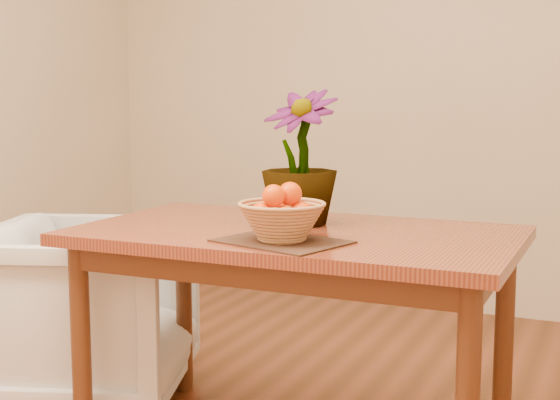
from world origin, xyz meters
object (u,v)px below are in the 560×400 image
at_px(wicker_basket, 282,223).
at_px(potted_plant, 300,157).
at_px(table, 296,256).
at_px(armchair, 86,303).

distance_m(wicker_basket, potted_plant, 0.37).
bearing_deg(wicker_basket, table, 102.48).
height_order(wicker_basket, potted_plant, potted_plant).
xyz_separation_m(table, wicker_basket, (0.05, -0.22, 0.15)).
bearing_deg(table, wicker_basket, -77.52).
distance_m(table, potted_plant, 0.33).
distance_m(potted_plant, armchair, 1.05).
xyz_separation_m(wicker_basket, armchair, (-0.95, 0.29, -0.42)).
height_order(table, armchair, armchair).
bearing_deg(potted_plant, armchair, -168.44).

